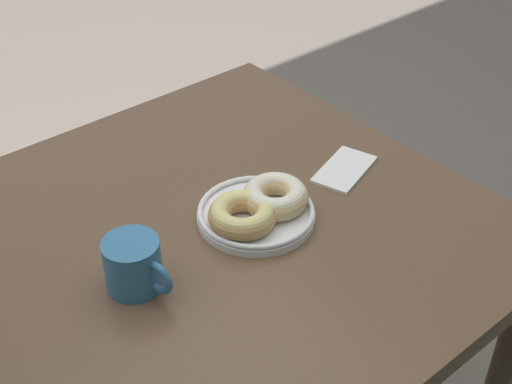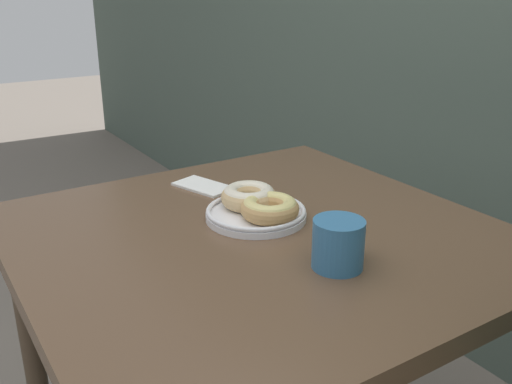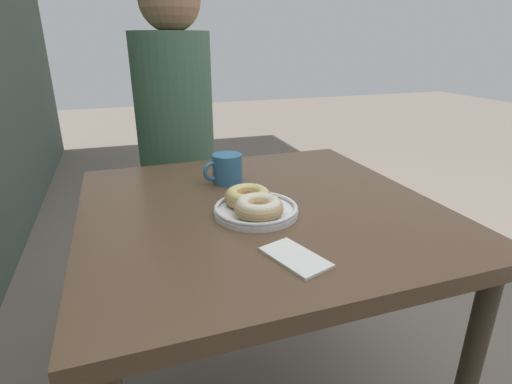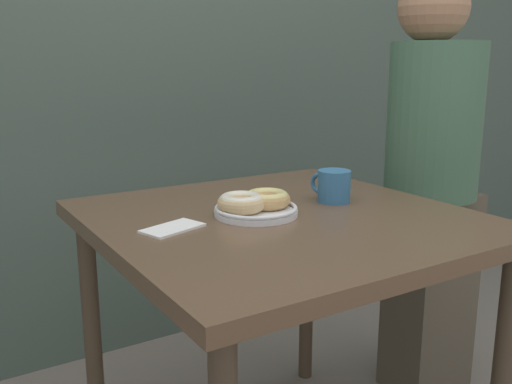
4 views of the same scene
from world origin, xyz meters
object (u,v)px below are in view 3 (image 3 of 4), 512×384
coffee_mug (226,168)px  napkin (295,257)px  dining_table (260,235)px  person_figure (176,152)px  donut_plate (254,204)px

coffee_mug → napkin: bearing=-178.7°
coffee_mug → napkin: (-0.49, -0.01, -0.04)m
dining_table → coffee_mug: bearing=10.7°
coffee_mug → napkin: 0.49m
person_figure → coffee_mug: bearing=-170.6°
donut_plate → coffee_mug: 0.26m
coffee_mug → person_figure: person_figure is taller
napkin → person_figure: bearing=5.4°
dining_table → napkin: (-0.29, 0.03, 0.09)m
donut_plate → coffee_mug: size_ratio=1.83×
dining_table → donut_plate: (-0.06, 0.04, 0.12)m
donut_plate → napkin: bearing=-177.8°
donut_plate → coffee_mug: bearing=0.4°
dining_table → donut_plate: bearing=148.6°
donut_plate → napkin: 0.23m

